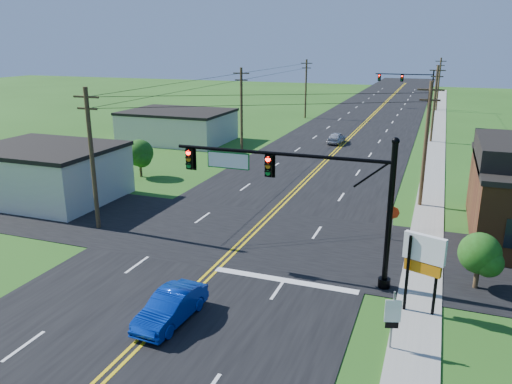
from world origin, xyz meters
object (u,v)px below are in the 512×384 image
at_px(signal_mast_main, 298,186).
at_px(blue_car, 171,308).
at_px(stop_sign, 393,216).
at_px(signal_mast_far, 407,83).
at_px(route_sign, 393,316).

height_order(signal_mast_main, blue_car, signal_mast_main).
bearing_deg(stop_sign, signal_mast_main, -121.50).
relative_size(signal_mast_main, blue_car, 2.76).
bearing_deg(signal_mast_main, stop_sign, 56.97).
xyz_separation_m(signal_mast_main, blue_car, (-3.77, -6.34, -4.07)).
bearing_deg(stop_sign, blue_car, -120.37).
relative_size(signal_mast_far, stop_sign, 5.05).
height_order(signal_mast_far, stop_sign, signal_mast_far).
bearing_deg(signal_mast_far, stop_sign, -86.46).
bearing_deg(blue_car, signal_mast_far, 90.60).
xyz_separation_m(route_sign, stop_sign, (-1.11, 11.57, 0.10)).
xyz_separation_m(signal_mast_far, blue_car, (-3.87, -78.34, -3.87)).
relative_size(signal_mast_far, blue_car, 2.68).
xyz_separation_m(blue_car, stop_sign, (7.93, 12.74, 0.89)).
bearing_deg(signal_mast_far, route_sign, -86.16).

